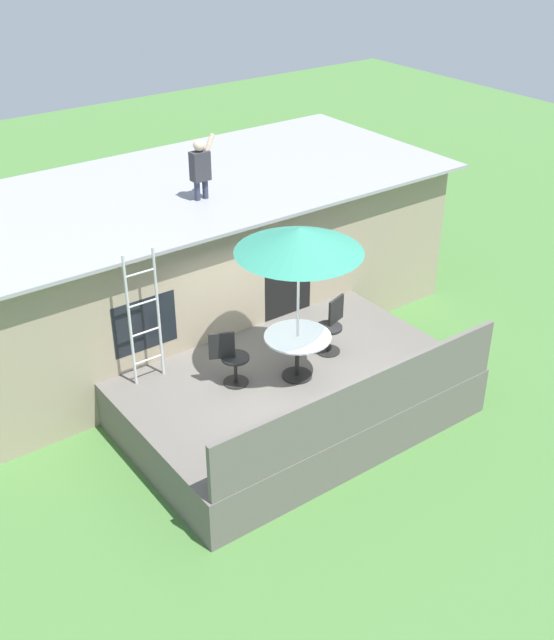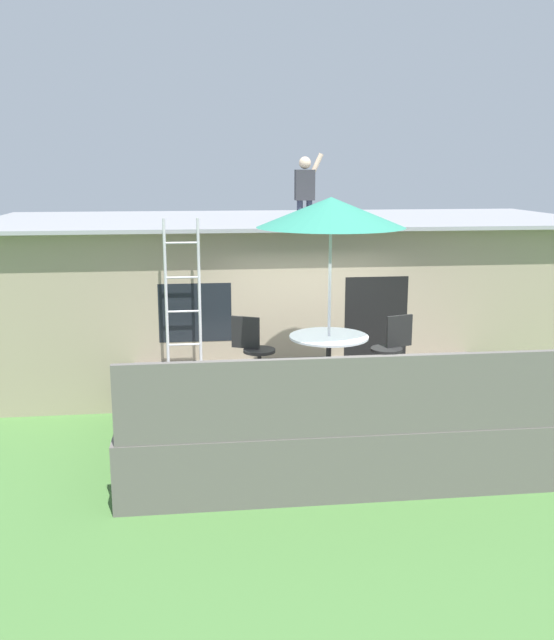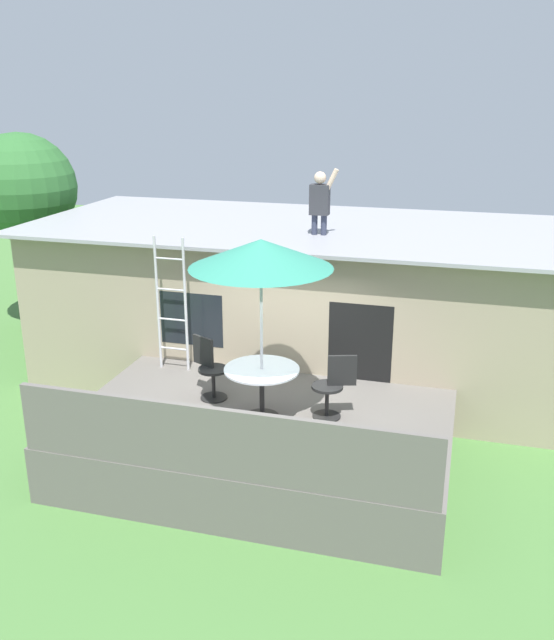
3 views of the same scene
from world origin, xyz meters
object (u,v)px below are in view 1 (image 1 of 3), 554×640
at_px(patio_table, 297,345).
at_px(person_figure, 201,165).
at_px(patio_chair_left, 230,358).
at_px(patio_chair_right, 331,326).
at_px(patio_umbrella, 299,240).
at_px(step_ladder, 144,318).

xyz_separation_m(patio_table, person_figure, (0.14, 2.91, 2.05)).
bearing_deg(patio_chair_left, patio_chair_right, 20.89).
relative_size(patio_chair_left, patio_chair_right, 1.00).
distance_m(patio_umbrella, step_ladder, 2.63).
height_order(person_figure, patio_chair_left, person_figure).
bearing_deg(person_figure, patio_table, -92.80).
relative_size(patio_table, patio_umbrella, 0.41).
bearing_deg(step_ladder, person_figure, 37.83).
bearing_deg(person_figure, patio_chair_right, -73.18).
xyz_separation_m(step_ladder, patio_chair_left, (0.96, -0.87, -0.64)).
distance_m(patio_table, person_figure, 3.56).
xyz_separation_m(patio_umbrella, step_ladder, (-1.90, 1.32, -1.25)).
relative_size(person_figure, patio_chair_right, 1.21).
height_order(patio_umbrella, patio_chair_left, patio_umbrella).
bearing_deg(patio_umbrella, patio_table, -116.57).
distance_m(patio_table, patio_chair_right, 0.99).
relative_size(patio_table, person_figure, 0.94).
bearing_deg(patio_umbrella, step_ladder, 145.29).
bearing_deg(patio_table, patio_chair_right, 17.69).
bearing_deg(patio_chair_left, patio_umbrella, -0.00).
distance_m(patio_umbrella, person_figure, 2.93).
xyz_separation_m(patio_table, patio_chair_left, (-0.94, 0.45, -0.13)).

